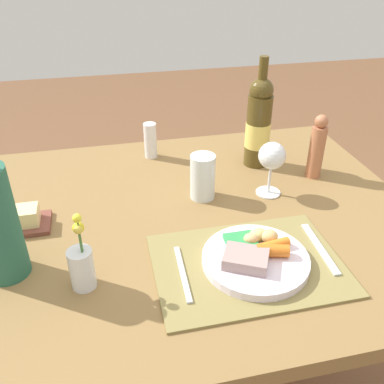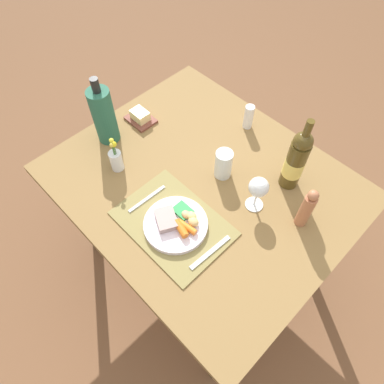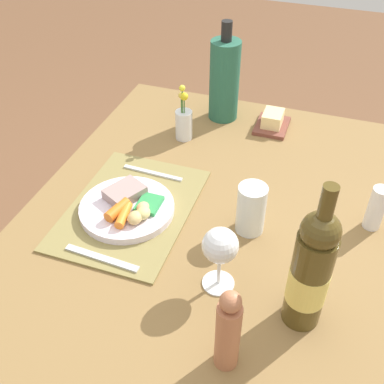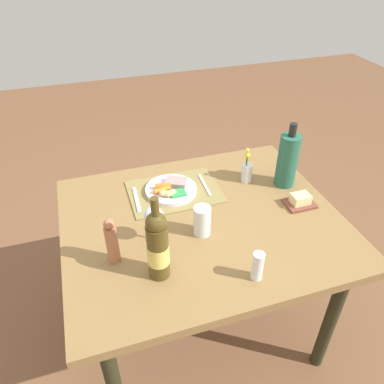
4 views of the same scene
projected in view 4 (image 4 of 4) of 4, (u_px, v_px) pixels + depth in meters
ground_plane at (200, 323)px, 2.03m from camera, size 8.00×8.00×0.00m
dining_table at (202, 233)px, 1.64m from camera, size 1.17×0.97×0.74m
placemat at (175, 192)px, 1.74m from camera, size 0.42×0.30×0.01m
dinner_plate at (171, 189)px, 1.73m from camera, size 0.24×0.24×0.05m
fork at (205, 185)px, 1.78m from camera, size 0.02×0.18×0.00m
knife at (137, 199)px, 1.69m from camera, size 0.03×0.19×0.00m
cooler_bottle at (288, 160)px, 1.72m from camera, size 0.09×0.09×0.32m
wine_glass at (154, 217)px, 1.42m from camera, size 0.08×0.08×0.16m
butter_dish at (300, 201)px, 1.66m from camera, size 0.13×0.10×0.05m
water_tumbler at (202, 222)px, 1.49m from camera, size 0.07×0.07×0.13m
salt_shaker at (258, 266)px, 1.30m from camera, size 0.04×0.04×0.12m
flower_vase at (247, 171)px, 1.79m from camera, size 0.05×0.05×0.18m
pepper_mill at (112, 242)px, 1.34m from camera, size 0.05×0.05×0.20m
wine_bottle at (158, 246)px, 1.26m from camera, size 0.08×0.08×0.34m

